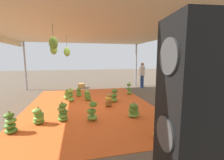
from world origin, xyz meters
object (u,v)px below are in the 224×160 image
banana_bunch_0 (38,117)px  banana_bunch_2 (92,112)px  banana_bunch_3 (114,96)px  banana_bunch_9 (63,113)px  crate_0 (81,86)px  banana_bunch_12 (71,96)px  banana_bunch_4 (88,96)px  banana_bunch_5 (109,101)px  banana_bunch_6 (10,124)px  banana_bunch_7 (68,95)px  cargo_truck_main (223,69)px  banana_bunch_13 (161,129)px  banana_bunch_1 (134,111)px  banana_bunch_10 (168,115)px  banana_bunch_8 (79,92)px  worker_0 (142,73)px  speaker_stack (184,136)px  banana_bunch_11 (129,89)px

banana_bunch_0 → banana_bunch_2: (0.05, 1.43, 0.04)m
banana_bunch_3 → banana_bunch_9: banana_bunch_9 is taller
crate_0 → banana_bunch_12: bearing=-9.5°
banana_bunch_9 → banana_bunch_4: bearing=157.7°
banana_bunch_5 → banana_bunch_6: banana_bunch_6 is taller
banana_bunch_12 → crate_0: size_ratio=1.06×
banana_bunch_4 → banana_bunch_5: (1.02, 0.70, 0.02)m
banana_bunch_9 → banana_bunch_0: bearing=-81.2°
banana_bunch_7 → cargo_truck_main: cargo_truck_main is taller
banana_bunch_13 → banana_bunch_4: bearing=-159.3°
banana_bunch_7 → banana_bunch_3: bearing=64.7°
banana_bunch_0 → banana_bunch_13: 3.12m
banana_bunch_1 → banana_bunch_13: (1.38, 0.09, 0.06)m
banana_bunch_13 → crate_0: 6.68m
banana_bunch_13 → banana_bunch_6: bearing=-107.5°
banana_bunch_7 → banana_bunch_10: size_ratio=0.80×
banana_bunch_6 → banana_bunch_1: bearing=96.0°
banana_bunch_4 → cargo_truck_main: size_ratio=0.08×
crate_0 → banana_bunch_13: bearing=13.1°
banana_bunch_8 → worker_0: 4.20m
banana_bunch_9 → speaker_stack: (3.19, 1.38, 0.80)m
banana_bunch_12 → banana_bunch_9: bearing=-3.9°
banana_bunch_1 → cargo_truck_main: (-2.61, 6.18, 1.02)m
banana_bunch_6 → banana_bunch_7: banana_bunch_6 is taller
banana_bunch_7 → banana_bunch_11: bearing=94.9°
banana_bunch_4 → crate_0: bearing=-176.5°
banana_bunch_4 → banana_bunch_10: bearing=34.3°
banana_bunch_0 → banana_bunch_2: bearing=87.9°
banana_bunch_2 → banana_bunch_5: banana_bunch_2 is taller
banana_bunch_4 → banana_bunch_11: bearing=107.8°
banana_bunch_2 → banana_bunch_5: bearing=147.7°
banana_bunch_9 → banana_bunch_11: size_ratio=0.95×
banana_bunch_8 → speaker_stack: bearing=8.6°
banana_bunch_2 → cargo_truck_main: bearing=109.4°
banana_bunch_9 → speaker_stack: size_ratio=0.27×
crate_0 → banana_bunch_11: bearing=44.3°
banana_bunch_10 → banana_bunch_13: 0.91m
banana_bunch_3 → worker_0: (-2.83, 2.47, 0.64)m
banana_bunch_6 → crate_0: size_ratio=1.02×
banana_bunch_1 → speaker_stack: size_ratio=0.22×
banana_bunch_12 → worker_0: (-2.39, 4.19, 0.63)m
banana_bunch_12 → banana_bunch_1: bearing=42.3°
banana_bunch_2 → banana_bunch_10: size_ratio=1.02×
speaker_stack → crate_0: bearing=-174.8°
banana_bunch_11 → worker_0: worker_0 is taller
banana_bunch_2 → banana_bunch_10: 2.07m
banana_bunch_9 → cargo_truck_main: (-2.47, 8.25, 0.97)m
banana_bunch_0 → worker_0: size_ratio=0.32×
banana_bunch_12 → speaker_stack: bearing=13.5°
banana_bunch_9 → speaker_stack: speaker_stack is taller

